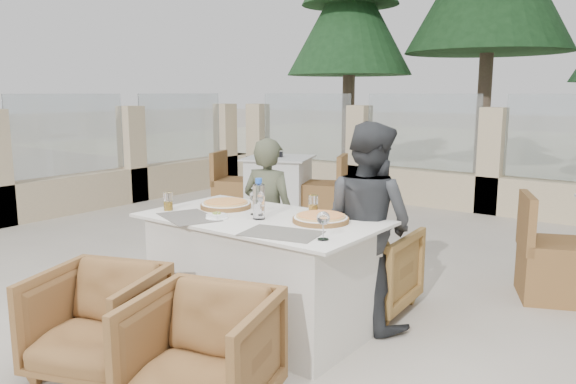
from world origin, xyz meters
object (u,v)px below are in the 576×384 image
Objects in this scene: wine_glass_centre at (255,201)px; diner_left at (269,216)px; armchair_near_right at (202,355)px; wine_glass_corner at (323,224)px; pizza_left at (226,205)px; olive_dish at (217,215)px; pizza_right at (321,219)px; dining_table at (262,273)px; diner_right at (369,225)px; beer_glass_right at (313,204)px; beer_glass_left at (168,201)px; armchair_near_left at (98,321)px; water_bottle at (259,199)px; armchair_far_right at (367,268)px; bg_table_a at (279,187)px; armchair_far_left at (291,260)px.

diner_left is at bearing 120.18° from wine_glass_centre.
diner_left reaches higher than armchair_near_right.
armchair_near_right is at bearing -105.58° from wine_glass_corner.
pizza_left is 0.35m from olive_dish.
pizza_left is 0.80m from pizza_right.
diner_right is at bearing 43.20° from dining_table.
pizza_right is 2.81× the size of beer_glass_right.
dining_table is at bearing 42.87° from olive_dish.
dining_table is 0.59m from pizza_left.
wine_glass_corner is at bearing 57.36° from armchair_near_right.
beer_glass_left reaches higher than armchair_near_left.
beer_glass_left is (-1.07, -0.33, 0.04)m from pizza_right.
water_bottle is 1.48× the size of wine_glass_centre.
armchair_near_left is at bearing 72.05° from diner_right.
diner_left is at bearing 124.60° from dining_table.
olive_dish reaches higher than armchair_far_right.
wine_glass_centre is 1.02m from armchair_far_right.
bg_table_a is at bearing 105.82° from armchair_near_right.
armchair_near_left is (-0.15, -0.84, -0.49)m from olive_dish.
olive_dish is at bearing 92.69° from armchair_far_left.
diner_left is (-0.84, 1.58, 0.31)m from armchair_near_right.
beer_glass_left reaches higher than pizza_left.
wine_glass_centre is 1.29m from armchair_near_right.
wine_glass_centre reaches higher than armchair_near_left.
bg_table_a is at bearing 131.78° from pizza_right.
wine_glass_corner is 1.67× the size of olive_dish.
dining_table is 0.84m from beer_glass_left.
water_bottle is at bearing 48.72° from armchair_near_left.
armchair_near_right is 4.61m from bg_table_a.
armchair_near_right is at bearing -80.26° from beer_glass_right.
armchair_far_right is (0.01, 0.62, -0.48)m from pizza_right.
armchair_near_right is at bearing -17.30° from armchair_near_left.
bg_table_a reaches higher than armchair_near_left.
beer_glass_left is at bearing -162.61° from pizza_right.
beer_glass_right is (0.19, 0.35, -0.07)m from water_bottle.
pizza_right is 0.29× the size of diner_left.
water_bottle reaches higher than armchair_far_left.
beer_glass_left is 0.09× the size of diner_right.
olive_dish is 0.16× the size of armchair_near_right.
pizza_left reaches higher than armchair_far_right.
pizza_right is 0.22× the size of bg_table_a.
armchair_near_left reaches higher than armchair_far_left.
beer_glass_right is 3.47m from bg_table_a.
wine_glass_corner reaches higher than pizza_left.
dining_table is 14.55× the size of olive_dish.
armchair_near_right is at bearing -66.43° from dining_table.
beer_glass_right is 1.17× the size of olive_dish.
wine_glass_corner reaches higher than bg_table_a.
armchair_near_left is (-0.38, -0.99, -0.60)m from water_bottle.
armchair_far_left is (-0.45, 0.36, -0.57)m from beer_glass_right.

